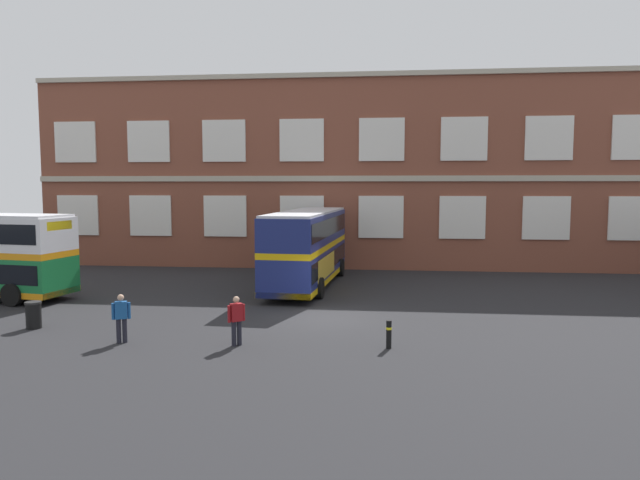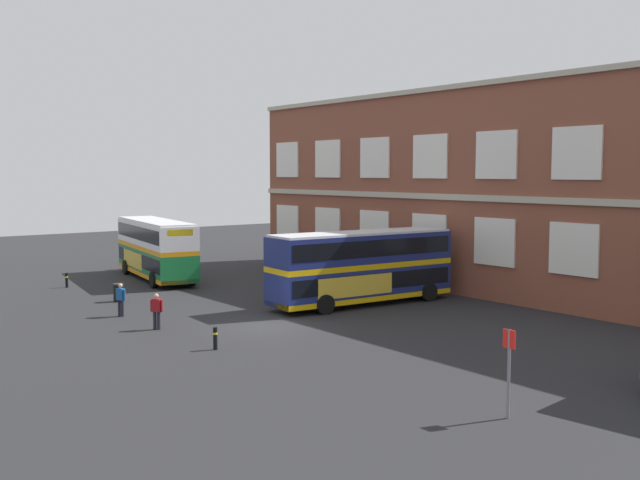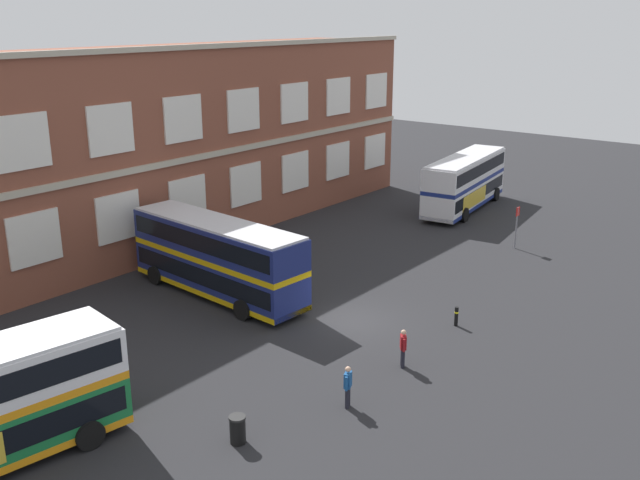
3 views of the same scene
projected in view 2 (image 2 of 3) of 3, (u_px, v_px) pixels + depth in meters
The scene contains 10 objects.
ground_plane at pixel (301, 321), 36.46m from camera, with size 120.00×120.00×0.00m, color #232326.
brick_terminal_building at pixel (539, 193), 43.88m from camera, with size 45.83×8.19×12.53m.
double_decker_near at pixel (156, 248), 50.74m from camera, with size 11.27×4.28×4.07m.
double_decker_middle at pixel (362, 266), 40.91m from camera, with size 3.44×11.15×4.07m.
waiting_passenger at pixel (121, 298), 37.62m from camera, with size 0.62×0.38×1.70m.
second_passenger at pixel (157, 310), 34.48m from camera, with size 0.56×0.47×1.70m.
bus_stand_flag at pixel (509, 365), 21.91m from camera, with size 0.44×0.10×2.70m.
station_litter_bin at pixel (118, 292), 41.99m from camera, with size 0.60×0.60×1.03m.
safety_bollard_west at pixel (215, 338), 30.58m from camera, with size 0.19×0.19×0.95m.
safety_bollard_east at pixel (67, 280), 47.10m from camera, with size 0.19×0.19×0.95m.
Camera 2 is at (29.07, -19.15, 7.33)m, focal length 41.44 mm.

